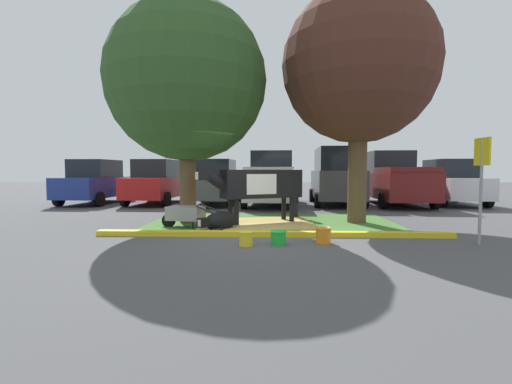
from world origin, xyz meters
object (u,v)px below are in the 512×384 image
at_px(shade_tree_right, 359,67).
at_px(shade_tree_left, 187,81).
at_px(person_handler, 294,192).
at_px(hatchback_white, 449,183).
at_px(cow_holstein, 258,184).
at_px(suv_dark_grey, 336,176).
at_px(bucket_yellow, 246,238).
at_px(bucket_green, 278,238).
at_px(wheelbarrow, 185,214).
at_px(sedan_silver, 215,183).
at_px(sedan_red, 157,182).
at_px(pickup_truck_maroon, 395,180).
at_px(sedan_blue, 96,182).
at_px(calf_lying, 220,221).
at_px(bucket_orange, 323,235).
at_px(parking_sign, 482,170).
at_px(pickup_truck_black, 271,180).

bearing_deg(shade_tree_right, shade_tree_left, -178.00).
relative_size(person_handler, hatchback_white, 0.35).
height_order(cow_holstein, suv_dark_grey, suv_dark_grey).
xyz_separation_m(shade_tree_right, suv_dark_grey, (0.44, 5.65, -3.20)).
height_order(bucket_yellow, bucket_green, bucket_yellow).
distance_m(person_handler, bucket_yellow, 4.62).
height_order(wheelbarrow, bucket_yellow, wheelbarrow).
distance_m(cow_holstein, sedan_silver, 6.27).
bearing_deg(sedan_red, pickup_truck_maroon, -0.75).
relative_size(shade_tree_left, sedan_red, 1.42).
bearing_deg(sedan_blue, wheelbarrow, -50.31).
bearing_deg(wheelbarrow, person_handler, 35.65).
distance_m(bucket_yellow, bucket_green, 0.67).
distance_m(shade_tree_left, hatchback_white, 12.48).
height_order(wheelbarrow, sedan_red, sedan_red).
distance_m(calf_lying, sedan_silver, 7.23).
distance_m(bucket_orange, sedan_silver, 9.39).
bearing_deg(suv_dark_grey, shade_tree_right, -94.47).
bearing_deg(sedan_blue, sedan_silver, -1.79).
bearing_deg(sedan_silver, wheelbarrow, -88.30).
height_order(parking_sign, pickup_truck_maroon, pickup_truck_maroon).
relative_size(wheelbarrow, sedan_silver, 0.36).
distance_m(shade_tree_left, person_handler, 4.68).
height_order(shade_tree_right, bucket_orange, shade_tree_right).
xyz_separation_m(wheelbarrow, parking_sign, (6.55, -1.90, 1.15)).
bearing_deg(parking_sign, pickup_truck_black, 116.38).
xyz_separation_m(cow_holstein, hatchback_white, (8.40, 6.16, -0.14)).
distance_m(bucket_green, sedan_silver, 9.26).
relative_size(pickup_truck_maroon, hatchback_white, 1.23).
height_order(shade_tree_left, bucket_yellow, shade_tree_left).
height_order(sedan_red, pickup_truck_black, pickup_truck_black).
height_order(calf_lying, suv_dark_grey, suv_dark_grey).
bearing_deg(pickup_truck_maroon, sedan_silver, -179.67).
distance_m(shade_tree_right, pickup_truck_black, 6.92).
xyz_separation_m(parking_sign, sedan_red, (-9.46, 8.87, -0.56)).
height_order(cow_holstein, calf_lying, cow_holstein).
height_order(shade_tree_right, bucket_green, shade_tree_right).
relative_size(shade_tree_right, sedan_blue, 1.49).
xyz_separation_m(pickup_truck_black, suv_dark_grey, (2.89, 0.12, 0.16)).
bearing_deg(pickup_truck_black, person_handler, -80.77).
relative_size(shade_tree_right, hatchback_white, 1.49).
distance_m(shade_tree_right, pickup_truck_maroon, 7.30).
distance_m(shade_tree_left, sedan_silver, 6.61).
bearing_deg(sedan_red, shade_tree_left, -65.19).
bearing_deg(sedan_red, person_handler, -38.81).
xyz_separation_m(person_handler, bucket_orange, (0.32, -4.05, -0.66)).
relative_size(wheelbarrow, pickup_truck_maroon, 0.30).
bearing_deg(sedan_silver, shade_tree_left, -89.24).
height_order(shade_tree_left, sedan_silver, shade_tree_left).
bearing_deg(shade_tree_left, parking_sign, -22.98).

